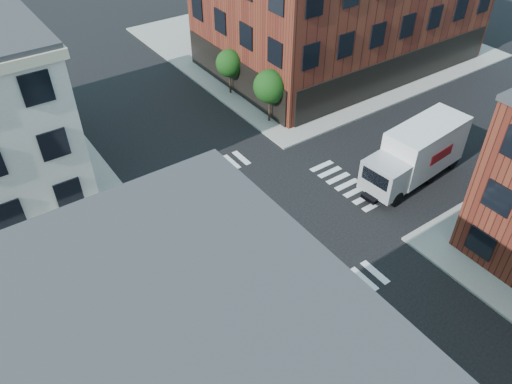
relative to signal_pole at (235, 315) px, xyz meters
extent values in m
plane|color=black|center=(6.72, 6.68, -2.86)|extent=(120.00, 120.00, 0.00)
cube|color=gray|center=(27.72, 27.68, -2.78)|extent=(30.00, 30.00, 0.15)
cube|color=#4C1A13|center=(27.22, 22.68, 3.14)|extent=(25.00, 16.00, 12.00)
cylinder|color=black|center=(14.22, 16.68, -1.97)|extent=(0.18, 0.18, 1.47)
cylinder|color=black|center=(14.22, 16.68, -1.24)|extent=(0.12, 0.12, 1.47)
sphere|color=black|center=(14.22, 16.68, 0.44)|extent=(2.69, 2.69, 2.69)
sphere|color=black|center=(14.47, 16.58, -0.10)|extent=(1.85, 1.85, 1.85)
cylinder|color=black|center=(14.22, 22.68, -2.04)|extent=(0.18, 0.18, 1.33)
cylinder|color=black|center=(14.22, 22.68, -1.38)|extent=(0.12, 0.12, 1.33)
sphere|color=black|center=(14.22, 22.68, 0.14)|extent=(2.43, 2.43, 2.43)
sphere|color=black|center=(14.47, 22.58, -0.35)|extent=(1.67, 1.67, 1.67)
cylinder|color=black|center=(-0.08, -0.12, -0.56)|extent=(0.12, 0.12, 4.60)
cylinder|color=black|center=(-0.08, -0.12, -2.56)|extent=(0.28, 0.28, 0.30)
cube|color=#053819|center=(0.47, -0.12, 0.29)|extent=(1.10, 0.03, 0.22)
cube|color=#053819|center=(-0.08, 0.43, 0.54)|extent=(0.03, 1.10, 0.22)
imported|color=black|center=(0.27, -0.02, 1.04)|extent=(0.22, 0.18, 1.10)
imported|color=black|center=(-0.18, 0.23, 1.04)|extent=(0.18, 0.22, 1.10)
cube|color=silver|center=(18.93, 4.75, -0.53)|extent=(6.66, 3.35, 3.44)
cube|color=maroon|center=(19.06, 3.35, -0.53)|extent=(2.43, 0.26, 0.78)
cube|color=maroon|center=(18.80, 6.16, -0.53)|extent=(2.43, 0.26, 0.78)
cube|color=#ACACAE|center=(14.73, 4.37, -1.14)|extent=(2.45, 2.85, 2.22)
cube|color=black|center=(13.68, 4.27, -0.75)|extent=(0.30, 2.11, 1.00)
cube|color=black|center=(17.60, 4.63, -2.30)|extent=(8.94, 1.91, 0.28)
cylinder|color=black|center=(14.84, 3.21, -2.30)|extent=(1.14, 0.49, 1.11)
cylinder|color=black|center=(14.63, 5.53, -2.30)|extent=(1.14, 0.49, 1.11)
cylinder|color=black|center=(18.81, 3.57, -2.30)|extent=(1.14, 0.49, 1.11)
cylinder|color=black|center=(18.60, 5.89, -2.30)|extent=(1.14, 0.49, 1.11)
cylinder|color=black|center=(21.46, 3.82, -2.30)|extent=(1.14, 0.49, 1.11)
cylinder|color=black|center=(21.25, 6.14, -2.30)|extent=(1.14, 0.49, 1.11)
cube|color=#E7570A|center=(1.02, 0.98, -2.84)|extent=(0.41, 0.41, 0.04)
cone|color=#E7570A|center=(1.02, 0.98, -2.53)|extent=(0.39, 0.39, 0.66)
cylinder|color=white|center=(1.02, 0.98, -2.43)|extent=(0.26, 0.26, 0.08)
camera|label=1|loc=(-7.39, -12.30, 19.05)|focal=35.00mm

